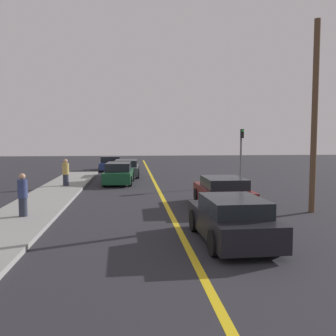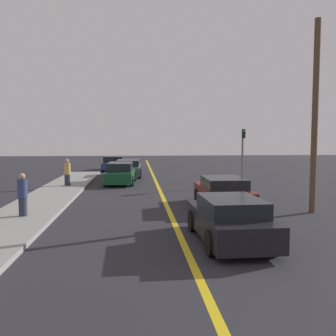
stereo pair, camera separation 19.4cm
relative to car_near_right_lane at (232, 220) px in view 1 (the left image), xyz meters
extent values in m
cube|color=gold|center=(-1.35, 8.34, -0.64)|extent=(0.20, 60.00, 0.01)
cube|color=gray|center=(-6.94, 5.66, -0.57)|extent=(2.51, 30.65, 0.16)
cube|color=black|center=(0.00, 0.05, -0.11)|extent=(1.91, 4.19, 0.69)
cube|color=black|center=(0.00, -0.16, 0.45)|extent=(1.63, 2.32, 0.44)
cylinder|color=black|center=(-0.88, 1.30, -0.30)|extent=(0.24, 0.69, 0.69)
cylinder|color=black|center=(0.80, 1.35, -0.30)|extent=(0.24, 0.69, 0.69)
cylinder|color=black|center=(-0.80, -1.26, -0.30)|extent=(0.24, 0.69, 0.69)
cylinder|color=black|center=(0.88, -1.21, -0.30)|extent=(0.24, 0.69, 0.69)
cube|color=maroon|center=(1.04, 5.34, -0.12)|extent=(1.87, 4.20, 0.69)
cube|color=black|center=(1.04, 5.13, 0.44)|extent=(1.64, 2.31, 0.44)
cylinder|color=black|center=(0.15, 6.63, -0.32)|extent=(0.22, 0.65, 0.65)
cylinder|color=black|center=(1.92, 6.64, -0.32)|extent=(0.22, 0.65, 0.65)
cylinder|color=black|center=(0.16, 4.04, -0.32)|extent=(0.22, 0.65, 0.65)
cylinder|color=black|center=(1.92, 4.04, -0.32)|extent=(0.22, 0.65, 0.65)
cube|color=#144728|center=(-3.71, 13.95, -0.13)|extent=(1.92, 4.41, 0.68)
cube|color=black|center=(-3.71, 13.73, 0.48)|extent=(1.62, 2.45, 0.53)
cylinder|color=black|center=(-4.45, 15.33, -0.33)|extent=(0.25, 0.65, 0.64)
cylinder|color=black|center=(-2.83, 15.24, -0.33)|extent=(0.25, 0.65, 0.64)
cylinder|color=black|center=(-4.59, 12.65, -0.33)|extent=(0.25, 0.65, 0.64)
cylinder|color=black|center=(-2.97, 12.57, -0.33)|extent=(0.25, 0.65, 0.64)
cube|color=#4C5156|center=(-3.29, 18.25, -0.14)|extent=(1.96, 4.35, 0.63)
cube|color=black|center=(-3.29, 18.03, 0.41)|extent=(1.69, 2.41, 0.48)
cylinder|color=black|center=(-4.14, 19.61, -0.30)|extent=(0.24, 0.71, 0.70)
cylinder|color=black|center=(-2.38, 19.56, -0.30)|extent=(0.24, 0.71, 0.70)
cylinder|color=black|center=(-4.21, 16.94, -0.30)|extent=(0.24, 0.71, 0.70)
cylinder|color=black|center=(-2.45, 16.89, -0.30)|extent=(0.24, 0.71, 0.70)
cube|color=navy|center=(-4.76, 23.80, -0.17)|extent=(1.91, 4.04, 0.61)
cube|color=black|center=(-4.76, 23.60, 0.40)|extent=(1.67, 2.23, 0.52)
cylinder|color=black|center=(-5.66, 25.03, -0.33)|extent=(0.23, 0.65, 0.64)
cylinder|color=black|center=(-3.88, 25.05, -0.33)|extent=(0.23, 0.65, 0.64)
cylinder|color=black|center=(-5.63, 22.54, -0.33)|extent=(0.23, 0.65, 0.64)
cylinder|color=black|center=(-3.86, 22.56, -0.33)|extent=(0.23, 0.65, 0.64)
cylinder|color=#282D3D|center=(-6.82, 3.44, -0.16)|extent=(0.30, 0.30, 0.67)
cylinder|color=navy|center=(-6.82, 3.44, 0.52)|extent=(0.35, 0.35, 0.67)
sphere|color=tan|center=(-6.82, 3.44, 0.97)|extent=(0.23, 0.23, 0.23)
cylinder|color=#282D3D|center=(-6.77, 12.09, -0.16)|extent=(0.33, 0.33, 0.67)
cylinder|color=tan|center=(-6.77, 12.09, 0.51)|extent=(0.39, 0.39, 0.67)
sphere|color=tan|center=(-6.77, 12.09, 0.96)|extent=(0.25, 0.25, 0.25)
cylinder|color=slate|center=(3.80, 11.93, 1.11)|extent=(0.12, 0.12, 3.51)
cube|color=black|center=(3.80, 11.75, 2.59)|extent=(0.18, 0.18, 0.55)
sphere|color=green|center=(3.80, 11.66, 2.75)|extent=(0.14, 0.14, 0.14)
cylinder|color=brown|center=(4.36, 3.86, 3.16)|extent=(0.24, 0.24, 7.62)
camera|label=1|loc=(-2.88, -10.43, 2.39)|focal=40.00mm
camera|label=2|loc=(-2.68, -10.45, 2.39)|focal=40.00mm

